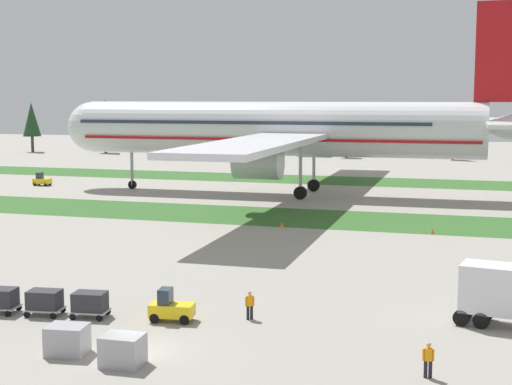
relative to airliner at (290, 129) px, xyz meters
The scene contains 16 objects.
ground_plane 65.48m from the airliner, 83.02° to the right, with size 400.00×400.00×0.00m, color gray.
grass_strip_near 22.49m from the airliner, 67.53° to the right, with size 320.00×13.04×0.01m, color #336028.
grass_strip_far 22.45m from the airliner, 67.48° to the left, with size 320.00×13.04×0.01m, color #336028.
airliner is the anchor object (origin of this frame).
baggage_tug 59.96m from the airliner, 82.81° to the right, with size 2.75×1.63×1.97m.
cargo_dolly_lead 60.18m from the airliner, 87.64° to the right, with size 2.38×1.77×1.55m.
cargo_dolly_second 60.50m from the airliner, 90.41° to the right, with size 2.38×1.77×1.55m.
cargo_dolly_third 60.96m from the airliner, 93.13° to the right, with size 2.38×1.77×1.55m.
pushback_tractor 39.06m from the airliner, behind, with size 2.62×1.33×1.97m.
ground_crew_marshaller 59.04m from the airliner, 78.33° to the right, with size 0.50×0.36×1.74m.
ground_crew_loader 68.28m from the airliner, 70.46° to the right, with size 0.56×0.36×1.74m.
uld_container_1 66.48m from the airliner, 86.03° to the right, with size 2.00×1.60×1.53m, color #A3A3A8.
uld_container_2 67.48m from the airliner, 83.09° to the right, with size 2.00×1.60×1.54m, color #A3A3A8.
taxiway_marker_0 33.48m from the airliner, 50.48° to the right, with size 0.44×0.44×0.54m, color orange.
taxiway_marker_1 27.61m from the airliner, 77.67° to the right, with size 0.44×0.44×0.58m, color orange.
distant_tree_line 64.34m from the airliner, 78.79° to the left, with size 181.10×10.23×12.68m.
Camera 1 is at (16.72, -34.70, 13.21)m, focal length 52.85 mm.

